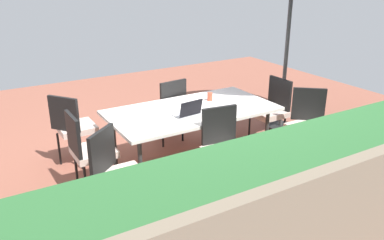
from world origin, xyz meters
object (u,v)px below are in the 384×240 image
at_px(chair_west, 271,108).
at_px(chair_northeast, 117,171).
at_px(chair_south, 168,107).
at_px(chair_north, 224,145).
at_px(chair_southeast, 73,125).
at_px(laptop, 188,112).
at_px(cup, 210,97).
at_px(chair_northwest, 308,122).
at_px(chair_east, 88,148).
at_px(dining_table, 192,112).

bearing_deg(chair_west, chair_northeast, -76.91).
xyz_separation_m(chair_south, chair_north, (0.07, 1.54, 0.00)).
height_order(chair_southeast, laptop, same).
bearing_deg(chair_north, cup, 73.73).
relative_size(chair_northwest, chair_southeast, 1.00).
height_order(chair_west, laptop, same).
height_order(chair_east, cup, chair_east).
distance_m(chair_northwest, chair_southeast, 3.11).
bearing_deg(chair_southeast, chair_west, -143.57).
height_order(dining_table, cup, cup).
height_order(chair_south, chair_southeast, same).
distance_m(chair_north, cup, 1.06).
relative_size(dining_table, chair_northwest, 2.21).
height_order(chair_northeast, laptop, same).
bearing_deg(chair_southeast, chair_northeast, 144.69).
bearing_deg(chair_northeast, chair_west, -25.71).
relative_size(chair_west, chair_south, 1.00).
relative_size(chair_west, laptop, 2.85).
relative_size(chair_east, laptop, 2.85).
bearing_deg(chair_northeast, chair_northwest, -40.23).
bearing_deg(chair_northeast, cup, -12.32).
distance_m(chair_southeast, cup, 1.86).
height_order(chair_east, chair_west, same).
height_order(chair_west, chair_south, same).
bearing_deg(chair_south, cup, 112.63).
distance_m(chair_north, chair_southeast, 2.03).
xyz_separation_m(dining_table, cup, (-0.39, -0.18, 0.10)).
relative_size(chair_north, chair_northwest, 1.00).
relative_size(chair_south, chair_northwest, 1.00).
bearing_deg(chair_south, chair_west, 139.95).
height_order(chair_northwest, chair_southeast, same).
bearing_deg(cup, laptop, 32.69).
relative_size(chair_east, chair_west, 1.00).
xyz_separation_m(chair_east, chair_west, (-2.72, 0.02, 0.00)).
bearing_deg(chair_east, chair_south, -61.66).
relative_size(dining_table, chair_northeast, 2.21).
bearing_deg(chair_north, chair_south, 94.81).
bearing_deg(cup, chair_northeast, 27.61).
distance_m(chair_south, chair_northwest, 2.01).
xyz_separation_m(dining_table, chair_south, (-0.05, -0.78, -0.17)).
distance_m(chair_east, chair_south, 1.65).
bearing_deg(chair_north, laptop, 111.93).
height_order(chair_northwest, chair_northeast, same).
xyz_separation_m(chair_north, chair_southeast, (1.33, -1.54, 0.00)).
bearing_deg(chair_north, chair_east, 159.09).
distance_m(chair_north, laptop, 0.65).
height_order(laptop, cup, laptop).
relative_size(chair_southeast, cup, 8.64).
bearing_deg(chair_northwest, chair_west, 133.66).
distance_m(chair_west, chair_north, 1.53).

